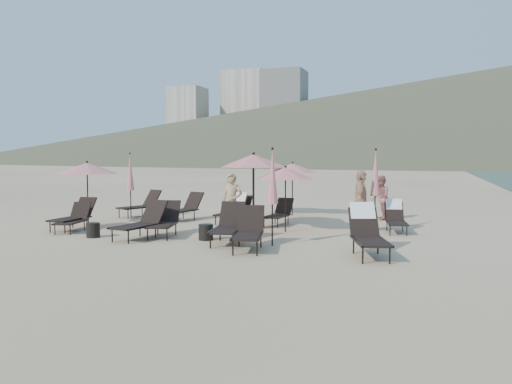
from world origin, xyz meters
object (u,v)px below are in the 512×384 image
(lounger_0, at_px, (74,215))
(lounger_11, at_px, (395,217))
(umbrella_closed_2, at_px, (130,173))
(lounger_5, at_px, (367,231))
(umbrella_closed_0, at_px, (272,177))
(umbrella_open_4, at_px, (292,168))
(beachgoer_a, at_px, (232,202))
(side_table_1, at_px, (206,232))
(lounger_10, at_px, (279,213))
(lounger_1, at_px, (141,221))
(lounger_3, at_px, (228,225))
(lounger_4, at_px, (249,230))
(lounger_9, at_px, (237,210))
(umbrella_open_2, at_px, (286,173))
(lounger_12, at_px, (73,218))
(lounger_2, at_px, (164,220))
(umbrella_open_3, at_px, (253,160))
(lounger_7, at_px, (184,208))
(side_table_0, at_px, (93,230))
(umbrella_open_0, at_px, (87,168))
(umbrella_open_1, at_px, (254,161))
(beachgoer_b, at_px, (380,198))
(lounger_6, at_px, (141,204))
(lounger_8, at_px, (233,209))
(umbrella_closed_1, at_px, (375,174))
(beachgoer_c, at_px, (361,202))

(lounger_0, bearing_deg, lounger_11, 14.66)
(umbrella_closed_2, bearing_deg, lounger_5, -24.54)
(lounger_0, bearing_deg, umbrella_closed_0, -7.46)
(umbrella_open_4, bearing_deg, beachgoer_a, -97.46)
(side_table_1, bearing_deg, lounger_10, 74.30)
(lounger_1, height_order, lounger_3, lounger_3)
(lounger_4, xyz_separation_m, lounger_9, (-2.15, 4.69, -0.06))
(umbrella_open_2, height_order, umbrella_open_4, umbrella_open_4)
(lounger_11, relative_size, lounger_12, 1.02)
(lounger_2, bearing_deg, lounger_9, 61.75)
(umbrella_open_3, bearing_deg, beachgoer_a, -78.65)
(lounger_2, distance_m, umbrella_closed_2, 4.80)
(side_table_1, bearing_deg, lounger_7, 125.50)
(umbrella_closed_0, xyz_separation_m, beachgoer_a, (-1.87, 1.87, -0.85))
(lounger_2, distance_m, side_table_0, 1.99)
(lounger_10, height_order, umbrella_open_0, umbrella_open_0)
(lounger_0, height_order, lounger_11, lounger_0)
(lounger_0, height_order, lounger_4, lounger_4)
(lounger_0, relative_size, lounger_11, 1.06)
(lounger_1, height_order, lounger_12, lounger_1)
(lounger_9, xyz_separation_m, umbrella_open_3, (-0.18, 2.08, 1.73))
(lounger_1, distance_m, umbrella_open_4, 7.26)
(umbrella_open_1, relative_size, umbrella_open_2, 1.20)
(umbrella_open_3, relative_size, umbrella_closed_0, 0.97)
(beachgoer_b, bearing_deg, lounger_12, -62.57)
(lounger_9, xyz_separation_m, lounger_12, (-3.85, -3.73, -0.02))
(lounger_1, relative_size, lounger_4, 0.99)
(umbrella_open_3, relative_size, beachgoer_b, 1.52)
(lounger_6, distance_m, beachgoer_b, 8.89)
(umbrella_closed_0, height_order, umbrella_closed_2, umbrella_closed_0)
(lounger_0, distance_m, lounger_5, 9.16)
(lounger_8, distance_m, beachgoer_a, 2.14)
(lounger_0, xyz_separation_m, lounger_8, (4.03, 3.17, 0.03))
(lounger_4, relative_size, beachgoer_a, 1.06)
(lounger_11, bearing_deg, lounger_4, -137.87)
(lounger_8, xyz_separation_m, lounger_9, (0.09, 0.19, -0.06))
(lounger_3, xyz_separation_m, umbrella_open_4, (-0.05, 6.51, 1.35))
(umbrella_closed_1, bearing_deg, side_table_1, -142.10)
(side_table_1, relative_size, beachgoer_c, 0.23)
(umbrella_open_3, bearing_deg, lounger_3, -76.11)
(lounger_7, bearing_deg, lounger_8, 15.88)
(lounger_1, relative_size, lounger_12, 1.18)
(lounger_11, distance_m, beachgoer_b, 2.92)
(umbrella_closed_2, xyz_separation_m, side_table_0, (1.50, -4.12, -1.47))
(lounger_4, distance_m, umbrella_closed_0, 1.48)
(umbrella_open_1, height_order, beachgoer_c, umbrella_open_1)
(lounger_0, distance_m, side_table_1, 4.73)
(lounger_0, relative_size, lounger_12, 1.08)
(umbrella_closed_1, relative_size, beachgoer_a, 1.42)
(lounger_9, xyz_separation_m, lounger_10, (1.58, -0.25, -0.01))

